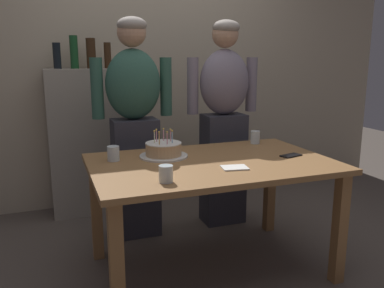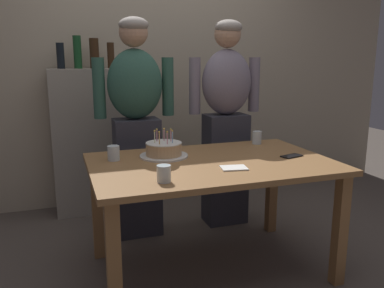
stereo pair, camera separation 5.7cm
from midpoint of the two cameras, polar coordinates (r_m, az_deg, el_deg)
name	(u,v)px [view 2 (the right image)]	position (r m, az deg, el deg)	size (l,w,h in m)	color
ground_plane	(210,268)	(2.80, 3.24, -17.27)	(10.00, 10.00, 0.00)	#564C44
back_wall	(153,65)	(3.91, -5.19, 11.10)	(5.20, 0.10, 2.60)	tan
dining_table	(211,176)	(2.54, 3.41, -4.56)	(1.50, 0.96, 0.74)	olive
birthday_cake	(164,150)	(2.61, -3.41, -0.88)	(0.31, 0.31, 0.18)	white
water_glass_near	(164,174)	(2.09, -3.25, -4.23)	(0.07, 0.07, 0.09)	silver
water_glass_far	(114,153)	(2.56, -10.47, -1.28)	(0.08, 0.08, 0.09)	silver
water_glass_side	(257,138)	(3.04, 9.74, 0.91)	(0.07, 0.07, 0.10)	silver
cell_phone	(292,156)	(2.71, 14.58, -1.67)	(0.14, 0.07, 0.01)	black
napkin_stack	(234,168)	(2.36, 6.66, -3.40)	(0.15, 0.11, 0.01)	white
person_man_bearded	(136,125)	(3.06, -7.42, 2.70)	(0.61, 0.27, 1.66)	#33333D
person_woman_cardigan	(226,120)	(3.28, 5.35, 3.40)	(0.61, 0.27, 1.66)	#33333D
shelf_cabinet	(91,140)	(3.67, -13.77, 0.54)	(0.65, 0.30, 1.55)	#9E9384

